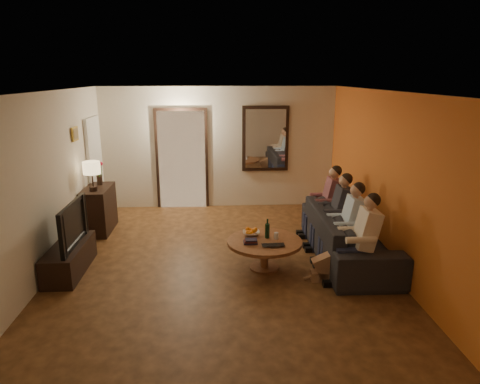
{
  "coord_description": "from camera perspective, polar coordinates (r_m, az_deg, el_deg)",
  "views": [
    {
      "loc": [
        -0.07,
        -6.15,
        2.82
      ],
      "look_at": [
        0.3,
        0.3,
        1.05
      ],
      "focal_mm": 32.0,
      "sensor_mm": 36.0,
      "label": 1
    }
  ],
  "objects": [
    {
      "name": "person_c",
      "position": [
        7.2,
        12.82,
        -3.01
      ],
      "size": [
        0.6,
        0.4,
        1.2
      ],
      "primitive_type": null,
      "color": "tan",
      "rests_on": "sofa"
    },
    {
      "name": "tv",
      "position": [
        6.67,
        -22.23,
        -4.03
      ],
      "size": [
        1.12,
        0.15,
        0.64
      ],
      "primitive_type": "imported",
      "rotation": [
        0.0,
        0.0,
        1.57
      ],
      "color": "black",
      "rests_on": "tv_stand"
    },
    {
      "name": "person_d",
      "position": [
        7.75,
        11.63,
        -1.63
      ],
      "size": [
        0.6,
        0.4,
        1.2
      ],
      "primitive_type": null,
      "color": "tan",
      "rests_on": "sofa"
    },
    {
      "name": "laptop",
      "position": [
        6.14,
        4.53,
        -7.28
      ],
      "size": [
        0.34,
        0.23,
        0.03
      ],
      "primitive_type": "imported",
      "rotation": [
        0.0,
        0.0,
        0.05
      ],
      "color": "black",
      "rests_on": "coffee_table"
    },
    {
      "name": "dog",
      "position": [
        6.22,
        11.82,
        -9.12
      ],
      "size": [
        0.57,
        0.26,
        0.56
      ],
      "primitive_type": null,
      "rotation": [
        0.0,
        0.0,
        -0.03
      ],
      "color": "#A5734C",
      "rests_on": "floor"
    },
    {
      "name": "wine_bottle",
      "position": [
        6.44,
        3.66,
        -4.83
      ],
      "size": [
        0.07,
        0.07,
        0.31
      ],
      "primitive_type": null,
      "color": "black",
      "rests_on": "coffee_table"
    },
    {
      "name": "left_wall",
      "position": [
        6.78,
        -24.19,
        1.01
      ],
      "size": [
        0.02,
        6.0,
        2.6
      ],
      "primitive_type": "cube",
      "color": "beige",
      "rests_on": "floor"
    },
    {
      "name": "fridge_glimpse",
      "position": [
        9.34,
        -6.17,
        3.38
      ],
      "size": [
        0.45,
        0.03,
        1.7
      ],
      "primitive_type": "cube",
      "color": "silver",
      "rests_on": "floor"
    },
    {
      "name": "white_door",
      "position": [
        8.96,
        -18.71,
        2.92
      ],
      "size": [
        0.06,
        0.85,
        2.04
      ],
      "primitive_type": "cube",
      "color": "white",
      "rests_on": "floor"
    },
    {
      "name": "door_trim",
      "position": [
        9.31,
        -7.74,
        4.24
      ],
      "size": [
        1.12,
        0.04,
        2.22
      ],
      "primitive_type": "cube",
      "color": "black",
      "rests_on": "floor"
    },
    {
      "name": "wine_glass",
      "position": [
        6.44,
        4.85,
        -5.83
      ],
      "size": [
        0.06,
        0.06,
        0.1
      ],
      "primitive_type": "cylinder",
      "color": "silver",
      "rests_on": "coffee_table"
    },
    {
      "name": "coffee_table",
      "position": [
        6.48,
        3.27,
        -8.3
      ],
      "size": [
        1.29,
        1.29,
        0.45
      ],
      "primitive_type": "cylinder",
      "rotation": [
        0.0,
        0.0,
        0.17
      ],
      "color": "brown",
      "rests_on": "floor"
    },
    {
      "name": "book_stack",
      "position": [
        6.27,
        1.39,
        -6.55
      ],
      "size": [
        0.2,
        0.15,
        0.07
      ],
      "primitive_type": null,
      "color": "black",
      "rests_on": "coffee_table"
    },
    {
      "name": "framed_art",
      "position": [
        7.88,
        -21.16,
        7.24
      ],
      "size": [
        0.03,
        0.28,
        0.24
      ],
      "primitive_type": "cube",
      "color": "#B28C33",
      "rests_on": "left_wall"
    },
    {
      "name": "ceiling",
      "position": [
        6.15,
        -2.7,
        13.27
      ],
      "size": [
        5.0,
        6.0,
        0.01
      ],
      "primitive_type": "cube",
      "color": "white",
      "rests_on": "back_wall"
    },
    {
      "name": "dresser",
      "position": [
        8.34,
        -18.3,
        -2.22
      ],
      "size": [
        0.45,
        0.94,
        0.83
      ],
      "primitive_type": "cube",
      "color": "black",
      "rests_on": "floor"
    },
    {
      "name": "orange_accent",
      "position": [
        6.83,
        18.83,
        1.64
      ],
      "size": [
        0.01,
        6.0,
        2.6
      ],
      "primitive_type": "cube",
      "color": "orange",
      "rests_on": "right_wall"
    },
    {
      "name": "back_wall",
      "position": [
        9.27,
        -2.82,
        5.88
      ],
      "size": [
        5.0,
        0.02,
        2.6
      ],
      "primitive_type": "cube",
      "color": "beige",
      "rests_on": "floor"
    },
    {
      "name": "mirror_glass",
      "position": [
        9.23,
        3.43,
        7.08
      ],
      "size": [
        0.86,
        0.02,
        1.26
      ],
      "primitive_type": "cube",
      "color": "white",
      "rests_on": "back_wall"
    },
    {
      "name": "table_lamp",
      "position": [
        7.96,
        -19.1,
        2.02
      ],
      "size": [
        0.3,
        0.3,
        0.54
      ],
      "primitive_type": null,
      "color": "beige",
      "rests_on": "dresser"
    },
    {
      "name": "front_wall",
      "position": [
        3.49,
        -1.85,
        -10.46
      ],
      "size": [
        5.0,
        0.02,
        2.6
      ],
      "primitive_type": "cube",
      "color": "beige",
      "rests_on": "floor"
    },
    {
      "name": "bowl",
      "position": [
        6.57,
        1.52,
        -5.53
      ],
      "size": [
        0.26,
        0.26,
        0.06
      ],
      "primitive_type": "imported",
      "color": "white",
      "rests_on": "coffee_table"
    },
    {
      "name": "mirror_frame",
      "position": [
        9.26,
        3.41,
        7.11
      ],
      "size": [
        1.0,
        0.05,
        1.4
      ],
      "primitive_type": "cube",
      "color": "black",
      "rests_on": "back_wall"
    },
    {
      "name": "flower_vase",
      "position": [
        8.39,
        -18.29,
        2.39
      ],
      "size": [
        0.14,
        0.14,
        0.44
      ],
      "primitive_type": null,
      "color": "red",
      "rests_on": "dresser"
    },
    {
      "name": "person_b",
      "position": [
        6.66,
        14.22,
        -4.62
      ],
      "size": [
        0.6,
        0.4,
        1.2
      ],
      "primitive_type": null,
      "color": "tan",
      "rests_on": "sofa"
    },
    {
      "name": "oranges",
      "position": [
        6.54,
        1.52,
        -4.97
      ],
      "size": [
        0.2,
        0.2,
        0.08
      ],
      "primitive_type": null,
      "color": "orange",
      "rests_on": "bowl"
    },
    {
      "name": "right_wall",
      "position": [
        6.83,
        18.91,
        1.64
      ],
      "size": [
        0.02,
        6.0,
        2.6
      ],
      "primitive_type": "cube",
      "color": "beige",
      "rests_on": "floor"
    },
    {
      "name": "kitchen_doorway",
      "position": [
        9.32,
        -7.74,
        4.25
      ],
      "size": [
        1.0,
        0.06,
        2.1
      ],
      "primitive_type": "cube",
      "color": "#FFE0A5",
      "rests_on": "floor"
    },
    {
      "name": "tv_stand",
      "position": [
        6.86,
        -21.78,
        -8.23
      ],
      "size": [
        0.45,
        1.25,
        0.42
      ],
      "primitive_type": "cube",
      "color": "black",
      "rests_on": "floor"
    },
    {
      "name": "person_a",
      "position": [
        6.13,
        15.87,
        -6.51
      ],
      "size": [
        0.6,
        0.4,
        1.2
      ],
      "primitive_type": null,
      "color": "tan",
      "rests_on": "sofa"
    },
    {
      "name": "art_canvas",
      "position": [
        7.88,
        -21.05,
        7.25
      ],
      "size": [
        0.01,
        0.22,
        0.18
      ],
      "primitive_type": "cube",
      "color": "brown",
      "rests_on": "left_wall"
    },
    {
      "name": "sofa",
      "position": [
        7.04,
        14.16,
        -5.49
      ],
      "size": [
        2.58,
        1.05,
        0.75
      ],
      "primitive_type": "imported",
      "rotation": [
        0.0,
        0.0,
        1.55
      ],
      "color": "black",
      "rests_on": "floor"
    },
    {
      "name": "floor",
      "position": [
        6.76,
        -2.43,
        -9.33
      ],
      "size": [
        5.0,
        6.0,
        0.01
      ],
      "primitive_type": "cube",
      "color": "#3E2410",
      "rests_on": "ground"
    }
  ]
}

